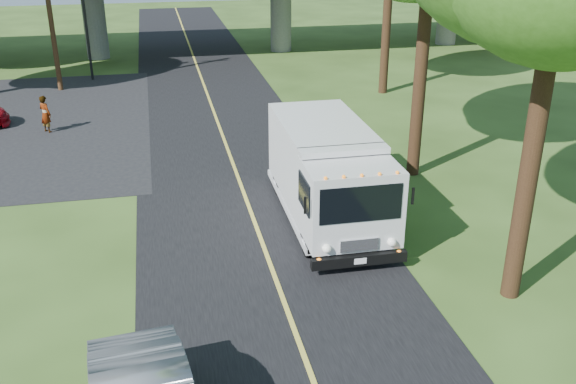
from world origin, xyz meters
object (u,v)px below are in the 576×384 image
object	(u,v)px
traffic_signal	(86,22)
step_van	(328,172)
pedestrian	(45,114)
utility_pole	(48,0)

from	to	relation	value
traffic_signal	step_van	bearing A→B (deg)	-67.67
step_van	pedestrian	world-z (taller)	step_van
traffic_signal	pedestrian	bearing A→B (deg)	-97.62
traffic_signal	pedestrian	xyz separation A→B (m)	(-1.25, -9.32, -2.40)
utility_pole	step_van	xyz separation A→B (m)	(9.70, -17.96, -3.04)
step_van	pedestrian	size ratio (longest dim) A/B	4.28
traffic_signal	step_van	xyz separation A→B (m)	(8.20, -19.96, -1.65)
utility_pole	pedestrian	distance (m)	8.25
traffic_signal	pedestrian	size ratio (longest dim) A/B	3.26
traffic_signal	step_van	distance (m)	21.64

